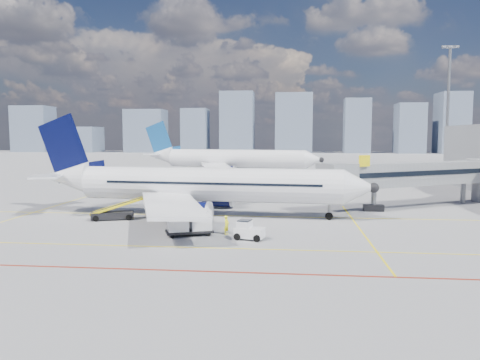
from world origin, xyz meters
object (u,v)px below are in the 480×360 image
object	(u,v)px
second_aircraft	(229,159)
baggage_tug	(248,230)
main_aircraft	(195,185)
ramp_worker	(227,225)
belt_loader	(114,213)
cargo_dolly	(189,222)

from	to	relation	value
second_aircraft	baggage_tug	xyz separation A→B (m)	(10.07, -65.45, -2.46)
main_aircraft	ramp_worker	world-z (taller)	main_aircraft
baggage_tug	belt_loader	world-z (taller)	belt_loader
main_aircraft	cargo_dolly	xyz separation A→B (m)	(1.42, -9.74, -2.06)
second_aircraft	belt_loader	world-z (taller)	second_aircraft
baggage_tug	ramp_worker	distance (m)	2.65
belt_loader	baggage_tug	bearing A→B (deg)	-46.58
main_aircraft	belt_loader	world-z (taller)	main_aircraft
baggage_tug	belt_loader	bearing A→B (deg)	166.52
main_aircraft	second_aircraft	bearing A→B (deg)	98.75
belt_loader	ramp_worker	bearing A→B (deg)	-43.94
second_aircraft	cargo_dolly	xyz separation A→B (m)	(5.03, -64.41, -2.06)
main_aircraft	ramp_worker	size ratio (longest dim) A/B	22.65
cargo_dolly	belt_loader	bearing A→B (deg)	122.72
second_aircraft	main_aircraft	bearing A→B (deg)	-75.47
main_aircraft	baggage_tug	distance (m)	12.81
cargo_dolly	belt_loader	xyz separation A→B (m)	(-9.00, 6.46, -0.54)
belt_loader	main_aircraft	bearing A→B (deg)	4.93
second_aircraft	cargo_dolly	distance (m)	64.64
main_aircraft	ramp_worker	distance (m)	10.36
cargo_dolly	ramp_worker	size ratio (longest dim) A/B	2.64
baggage_tug	cargo_dolly	distance (m)	5.16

